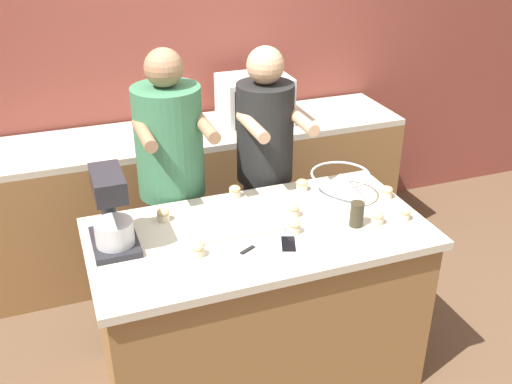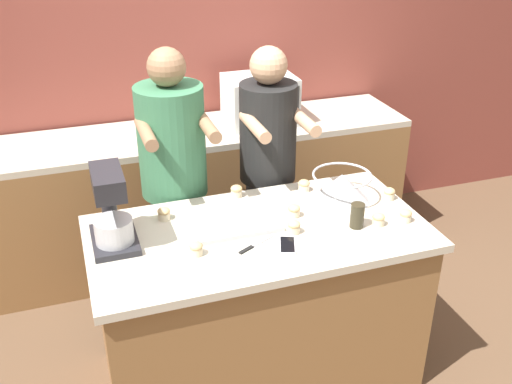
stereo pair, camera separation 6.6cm
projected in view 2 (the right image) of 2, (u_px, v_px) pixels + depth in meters
ground_plane at (258, 371)px, 3.21m from camera, size 16.00×16.00×0.00m
back_wall at (181, 51)px, 3.93m from camera, size 10.00×0.06×2.70m
island_counter at (259, 305)px, 3.01m from camera, size 1.59×0.81×0.88m
back_counter at (199, 194)px, 4.04m from camera, size 2.80×0.60×0.93m
person_left at (175, 190)px, 3.24m from camera, size 0.37×0.52×1.63m
person_right at (268, 178)px, 3.40m from camera, size 0.33×0.50×1.59m
stand_mixer at (111, 212)px, 2.63m from camera, size 0.20×0.30×0.36m
mixing_bowl at (341, 186)px, 3.04m from camera, size 0.30×0.30×0.15m
baking_tray at (234, 221)px, 2.84m from camera, size 0.41×0.29×0.04m
microwave_oven at (260, 100)px, 3.88m from camera, size 0.44×0.34×0.31m
cell_phone at (287, 245)px, 2.68m from camera, size 0.11×0.16×0.01m
drinking_glass at (357, 216)px, 2.80m from camera, size 0.07×0.07×0.12m
knife at (255, 245)px, 2.68m from camera, size 0.20×0.12×0.01m
cupcake_0 at (389, 193)px, 3.06m from camera, size 0.06×0.06×0.06m
cupcake_1 at (164, 213)px, 2.88m from camera, size 0.06×0.06×0.06m
cupcake_2 at (236, 191)px, 3.09m from camera, size 0.06×0.06×0.06m
cupcake_3 at (196, 249)px, 2.60m from camera, size 0.06×0.06×0.06m
cupcake_4 at (378, 219)px, 2.83m from camera, size 0.06×0.06×0.06m
cupcake_5 at (304, 185)px, 3.15m from camera, size 0.06×0.06×0.06m
cupcake_6 at (405, 215)px, 2.86m from camera, size 0.06×0.06×0.06m
cupcake_7 at (294, 227)px, 2.77m from camera, size 0.06×0.06×0.06m
cupcake_8 at (294, 211)px, 2.91m from camera, size 0.06×0.06×0.06m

